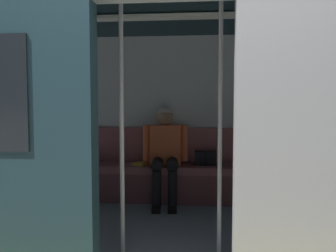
# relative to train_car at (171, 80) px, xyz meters

# --- Properties ---
(train_car) EXTENTS (6.40, 2.59, 2.21)m
(train_car) POSITION_rel_train_car_xyz_m (0.00, 0.00, 0.00)
(train_car) COLOR #ADAFB5
(train_car) RESTS_ON ground_plane
(bench_seat) EXTENTS (2.93, 0.44, 0.45)m
(bench_seat) POSITION_rel_train_car_xyz_m (-0.06, -0.95, -1.10)
(bench_seat) COLOR #935156
(bench_seat) RESTS_ON ground_plane
(person_seated) EXTENTS (0.55, 0.70, 1.18)m
(person_seated) POSITION_rel_train_car_xyz_m (0.15, -0.90, -0.78)
(person_seated) COLOR #CC5933
(person_seated) RESTS_ON ground_plane
(handbag) EXTENTS (0.26, 0.15, 0.17)m
(handbag) POSITION_rel_train_car_xyz_m (-0.34, -1.03, -0.91)
(handbag) COLOR black
(handbag) RESTS_ON bench_seat
(book) EXTENTS (0.22, 0.26, 0.03)m
(book) POSITION_rel_train_car_xyz_m (0.46, -0.97, -0.98)
(book) COLOR gold
(book) RESTS_ON bench_seat
(grab_pole_door) EXTENTS (0.04, 0.04, 2.07)m
(grab_pole_door) POSITION_rel_train_car_xyz_m (0.34, 0.60, -0.42)
(grab_pole_door) COLOR silver
(grab_pole_door) RESTS_ON ground_plane
(grab_pole_far) EXTENTS (0.04, 0.04, 2.07)m
(grab_pole_far) POSITION_rel_train_car_xyz_m (-0.45, 0.52, -0.42)
(grab_pole_far) COLOR silver
(grab_pole_far) RESTS_ON ground_plane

